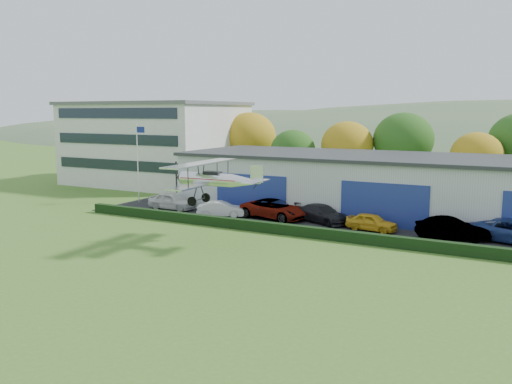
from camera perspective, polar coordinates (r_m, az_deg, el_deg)
The scene contains 15 objects.
ground at distance 25.79m, azimuth -10.50°, elevation -12.18°, with size 300.00×300.00×0.00m, color #486820.
apron at distance 42.56m, azimuth 10.72°, elevation -3.79°, with size 48.00×9.00×0.05m, color black.
hedge at distance 38.03m, azimuth 8.57°, elevation -4.66°, with size 46.00×0.60×0.80m, color black.
hangar at distance 48.27m, azimuth 15.55°, elevation 0.68°, with size 40.60×12.60×5.30m.
office_block at distance 69.05m, azimuth -10.83°, elevation 5.31°, with size 20.60×15.60×10.40m.
flagpole at distance 53.93m, azimuth -12.72°, elevation 3.88°, with size 1.05×0.10×8.00m.
tree_belt at distance 61.18m, azimuth 14.45°, elevation 5.14°, with size 75.70×13.22×10.12m.
distant_hills at distance 161.49m, azimuth 20.73°, elevation 0.25°, with size 430.00×196.00×56.00m.
car_0 at distance 49.78m, azimuth -9.14°, elevation -0.97°, with size 1.89×4.71×1.60m, color silver.
car_1 at distance 45.80m, azimuth -3.83°, elevation -1.87°, with size 1.44×4.14×1.36m, color silver.
car_2 at distance 44.94m, azimuth 1.99°, elevation -1.87°, with size 2.76×5.98×1.66m, color gray.
car_3 at distance 43.68m, azimuth 7.23°, elevation -2.36°, with size 2.08×5.11×1.48m, color black.
car_4 at distance 41.39m, azimuth 12.52°, elevation -3.22°, with size 1.59×3.95×1.35m, color gold.
car_5 at distance 39.98m, azimuth 20.61°, elevation -3.79°, with size 1.73×4.95×1.63m, color gray.
biplane at distance 35.88m, azimuth -4.64°, elevation 1.52°, with size 6.84×7.81×2.93m.
Camera 1 is at (15.16, -18.76, 9.13)m, focal length 36.66 mm.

